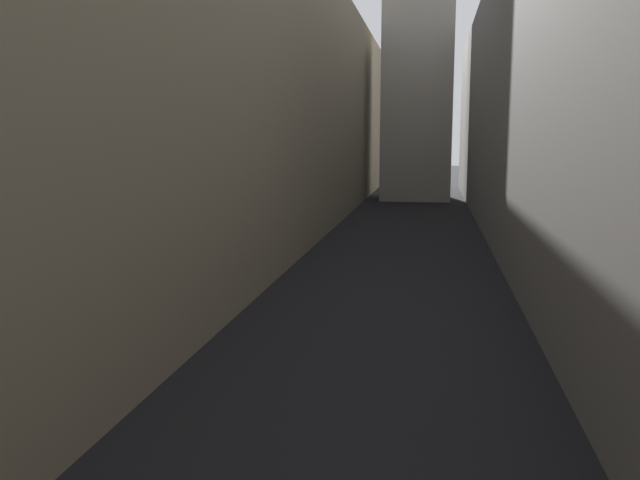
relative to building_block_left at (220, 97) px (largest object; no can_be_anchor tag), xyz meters
The scene contains 3 objects.
ground_plane 14.96m from the building_block_left, ahead, with size 264.00×264.00×0.00m, color black.
building_block_left is the anchor object (origin of this frame).
building_block_right 22.51m from the building_block_left, ahead, with size 11.09×108.00×18.37m, color slate.
Camera 1 is at (1.83, 8.96, 6.80)m, focal length 37.30 mm.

